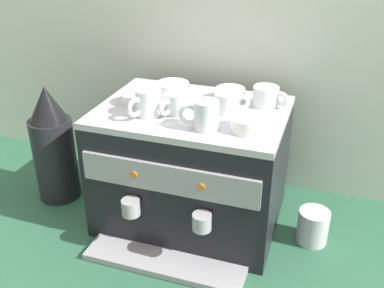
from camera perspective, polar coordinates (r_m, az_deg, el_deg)
ground_plane at (r=1.61m, az=0.00°, el=-9.16°), size 4.00×4.00×0.00m
tiled_backsplash_wall at (r=1.65m, az=3.76°, el=14.70°), size 2.80×0.03×1.20m
espresso_machine at (r=1.49m, az=-0.06°, el=-2.95°), size 0.58×0.54×0.41m
ceramic_cup_0 at (r=1.36m, az=-1.93°, el=5.17°), size 0.08×0.11×0.07m
ceramic_cup_1 at (r=1.43m, az=9.50°, el=5.98°), size 0.12×0.08×0.06m
ceramic_cup_2 at (r=1.25m, az=1.60°, el=3.68°), size 0.11×0.07×0.08m
ceramic_cup_3 at (r=1.35m, az=-5.73°, el=5.21°), size 0.08×0.11×0.08m
ceramic_cup_4 at (r=1.37m, az=4.59°, el=5.28°), size 0.11×0.08×0.06m
ceramic_bowl_0 at (r=1.52m, az=-2.48°, el=7.04°), size 0.11×0.11×0.04m
ceramic_bowl_1 at (r=1.45m, az=-7.19°, el=5.77°), size 0.10×0.10×0.03m
ceramic_bowl_2 at (r=1.47m, az=4.88°, el=6.30°), size 0.10×0.10×0.04m
ceramic_bowl_3 at (r=1.26m, az=7.28°, el=2.54°), size 0.11×0.11×0.04m
coffee_grinder at (r=1.69m, az=-17.22°, el=-0.29°), size 0.15×0.15×0.44m
milk_pitcher at (r=1.53m, az=15.13°, el=-9.97°), size 0.10×0.10×0.11m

